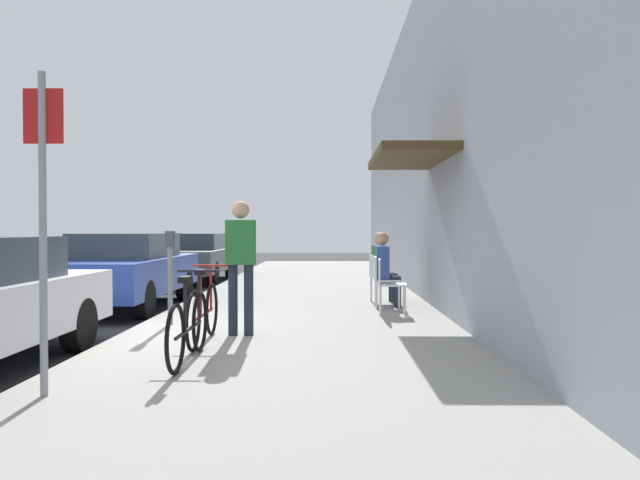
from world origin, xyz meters
TOP-DOWN VIEW (x-y plane):
  - ground_plane at (0.00, 0.00)m, footprint 60.00×60.00m
  - sidewalk_slab at (2.25, 2.00)m, footprint 4.50×32.00m
  - building_facade at (4.65, 2.00)m, footprint 1.40×32.00m
  - parked_car_1 at (-1.10, 3.47)m, footprint 1.80×4.40m
  - parked_car_2 at (-1.10, 9.26)m, footprint 1.80×4.40m
  - parking_meter at (0.45, 0.83)m, footprint 0.12×0.10m
  - street_sign at (0.40, -2.83)m, footprint 0.32×0.06m
  - bicycle_0 at (1.27, -1.58)m, footprint 0.46×1.71m
  - bicycle_1 at (1.20, -0.54)m, footprint 0.46×1.71m
  - cafe_chair_0 at (3.62, 1.95)m, footprint 0.47×0.47m
  - cafe_chair_1 at (3.62, 2.81)m, footprint 0.45×0.45m
  - seated_patron_1 at (3.68, 2.81)m, footprint 0.43×0.37m
  - cafe_chair_2 at (3.62, 3.50)m, footprint 0.50×0.50m
  - seated_patron_2 at (3.68, 3.51)m, footprint 0.47×0.41m
  - pedestrian_standing at (1.58, -0.04)m, footprint 0.36×0.22m

SIDE VIEW (x-z plane):
  - ground_plane at x=0.00m, z-range 0.00..0.00m
  - sidewalk_slab at x=2.25m, z-range 0.00..0.12m
  - bicycle_0 at x=1.27m, z-range 0.03..0.93m
  - bicycle_1 at x=1.20m, z-range 0.03..0.93m
  - cafe_chair_0 at x=3.62m, z-range 0.19..1.06m
  - cafe_chair_1 at x=3.62m, z-range 0.19..1.06m
  - cafe_chair_2 at x=3.62m, z-range 0.19..1.06m
  - parked_car_2 at x=-1.10m, z-range 0.03..1.39m
  - parked_car_1 at x=-1.10m, z-range 0.03..1.42m
  - seated_patron_1 at x=3.68m, z-range 0.17..1.46m
  - seated_patron_2 at x=3.68m, z-range 0.17..1.46m
  - parking_meter at x=0.45m, z-range 0.23..1.55m
  - pedestrian_standing at x=1.58m, z-range 0.27..1.97m
  - street_sign at x=0.40m, z-range 0.34..2.94m
  - building_facade at x=4.65m, z-range 0.00..6.43m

